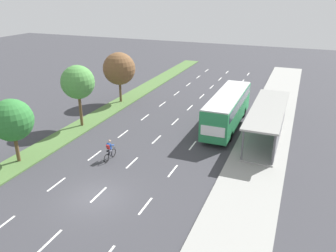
{
  "coord_description": "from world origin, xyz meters",
  "views": [
    {
      "loc": [
        11.64,
        -16.06,
        12.93
      ],
      "look_at": [
        0.85,
        10.86,
        1.2
      ],
      "focal_mm": 36.4,
      "sensor_mm": 36.0,
      "label": 1
    }
  ],
  "objects_px": {
    "median_tree_nearest": "(12,120)",
    "median_tree_second": "(78,82)",
    "bus": "(228,107)",
    "cyclist": "(110,151)",
    "median_tree_third": "(119,69)",
    "bus_shelter": "(270,120)"
  },
  "relations": [
    {
      "from": "median_tree_second",
      "to": "median_tree_third",
      "type": "relative_size",
      "value": 1.02
    },
    {
      "from": "median_tree_second",
      "to": "median_tree_third",
      "type": "height_order",
      "value": "median_tree_second"
    },
    {
      "from": "median_tree_second",
      "to": "median_tree_third",
      "type": "distance_m",
      "value": 8.34
    },
    {
      "from": "median_tree_second",
      "to": "median_tree_third",
      "type": "bearing_deg",
      "value": 91.3
    },
    {
      "from": "median_tree_nearest",
      "to": "median_tree_second",
      "type": "xyz_separation_m",
      "value": [
        0.17,
        8.33,
        0.96
      ]
    },
    {
      "from": "bus",
      "to": "median_tree_nearest",
      "type": "xyz_separation_m",
      "value": [
        -13.71,
        -13.74,
        1.53
      ]
    },
    {
      "from": "bus_shelter",
      "to": "median_tree_third",
      "type": "xyz_separation_m",
      "value": [
        -18.01,
        4.52,
        2.29
      ]
    },
    {
      "from": "median_tree_second",
      "to": "bus",
      "type": "bearing_deg",
      "value": 21.79
    },
    {
      "from": "bus_shelter",
      "to": "bus",
      "type": "height_order",
      "value": "bus"
    },
    {
      "from": "bus_shelter",
      "to": "median_tree_third",
      "type": "distance_m",
      "value": 18.71
    },
    {
      "from": "median_tree_nearest",
      "to": "median_tree_second",
      "type": "relative_size",
      "value": 0.84
    },
    {
      "from": "bus",
      "to": "median_tree_second",
      "type": "bearing_deg",
      "value": -158.21
    },
    {
      "from": "cyclist",
      "to": "median_tree_third",
      "type": "relative_size",
      "value": 0.31
    },
    {
      "from": "bus",
      "to": "median_tree_second",
      "type": "relative_size",
      "value": 1.85
    },
    {
      "from": "bus",
      "to": "median_tree_second",
      "type": "distance_m",
      "value": 14.8
    },
    {
      "from": "bus",
      "to": "cyclist",
      "type": "relative_size",
      "value": 6.2
    },
    {
      "from": "median_tree_second",
      "to": "median_tree_nearest",
      "type": "bearing_deg",
      "value": -91.16
    },
    {
      "from": "bus",
      "to": "median_tree_nearest",
      "type": "height_order",
      "value": "median_tree_nearest"
    },
    {
      "from": "bus",
      "to": "cyclist",
      "type": "distance_m",
      "value": 12.9
    },
    {
      "from": "median_tree_nearest",
      "to": "bus",
      "type": "bearing_deg",
      "value": 45.06
    },
    {
      "from": "bus",
      "to": "cyclist",
      "type": "xyz_separation_m",
      "value": [
        -7.17,
        -10.65,
        -1.28
      ]
    },
    {
      "from": "bus",
      "to": "bus_shelter",
      "type": "bearing_deg",
      "value": -20.56
    }
  ]
}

